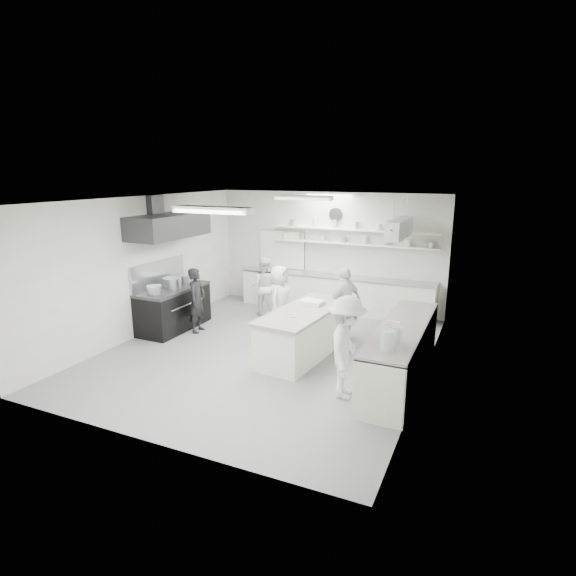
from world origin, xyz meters
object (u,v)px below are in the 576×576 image
at_px(prep_island, 304,334).
at_px(cook_back, 264,286).
at_px(right_counter, 401,354).
at_px(cook_stove, 197,300).
at_px(stove, 174,309).
at_px(back_counter, 334,294).

xyz_separation_m(prep_island, cook_back, (-1.91, 2.04, 0.29)).
height_order(right_counter, cook_stove, cook_stove).
bearing_deg(cook_stove, right_counter, -107.29).
distance_m(prep_island, cook_back, 2.81).
relative_size(stove, cook_stove, 1.24).
relative_size(cook_stove, cook_back, 1.00).
bearing_deg(cook_stove, cook_back, -32.97).
distance_m(right_counter, cook_stove, 4.68).
distance_m(back_counter, prep_island, 3.07).
bearing_deg(prep_island, cook_stove, 179.11).
distance_m(right_counter, cook_back, 4.55).
bearing_deg(cook_stove, stove, 84.87).
distance_m(back_counter, cook_back, 1.83).
bearing_deg(stove, cook_stove, 4.22).
bearing_deg(stove, prep_island, -4.13).
distance_m(back_counter, cook_stove, 3.58).
height_order(stove, cook_stove, cook_stove).
xyz_separation_m(right_counter, prep_island, (-1.95, 0.36, -0.03)).
height_order(prep_island, cook_back, cook_back).
height_order(stove, right_counter, right_counter).
bearing_deg(cook_back, stove, 42.03).
distance_m(prep_island, cook_stove, 2.71).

